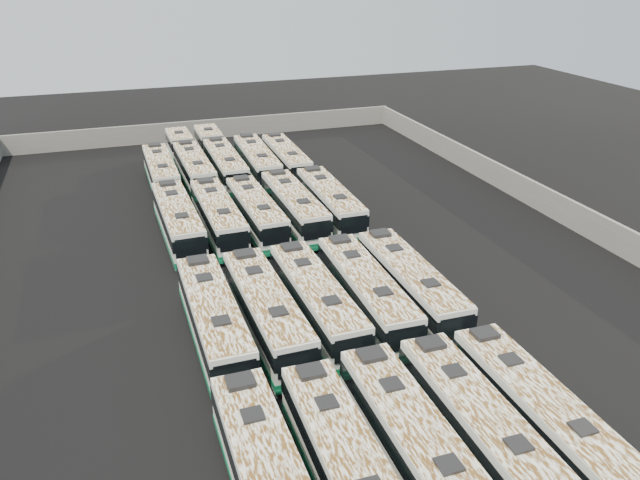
% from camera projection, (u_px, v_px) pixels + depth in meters
% --- Properties ---
extents(ground, '(140.00, 140.00, 0.00)m').
position_uv_depth(ground, '(302.00, 274.00, 41.87)').
color(ground, black).
rests_on(ground, ground).
extents(perimeter_wall, '(45.20, 73.20, 2.20)m').
position_uv_depth(perimeter_wall, '(302.00, 259.00, 41.41)').
color(perimeter_wall, slate).
rests_on(perimeter_wall, ground).
extents(bus_front_left, '(2.40, 10.79, 3.03)m').
position_uv_depth(bus_front_left, '(346.00, 468.00, 23.92)').
color(bus_front_left, silver).
rests_on(bus_front_left, ground).
extents(bus_front_center, '(2.39, 11.10, 3.12)m').
position_uv_depth(bus_front_center, '(416.00, 448.00, 24.82)').
color(bus_front_center, silver).
rests_on(bus_front_center, ground).
extents(bus_front_right, '(2.40, 10.94, 3.08)m').
position_uv_depth(bus_front_right, '(480.00, 430.00, 25.77)').
color(bus_front_right, silver).
rests_on(bus_front_right, ground).
extents(bus_front_far_right, '(2.31, 10.84, 3.05)m').
position_uv_depth(bus_front_far_right, '(539.00, 416.00, 26.60)').
color(bus_front_far_right, silver).
rests_on(bus_front_far_right, ground).
extents(bus_midfront_far_left, '(2.45, 11.16, 3.14)m').
position_uv_depth(bus_midfront_far_left, '(214.00, 320.00, 33.56)').
color(bus_midfront_far_left, silver).
rests_on(bus_midfront_far_left, ground).
extents(bus_midfront_left, '(2.62, 11.24, 3.15)m').
position_uv_depth(bus_midfront_left, '(266.00, 311.00, 34.35)').
color(bus_midfront_left, silver).
rests_on(bus_midfront_left, ground).
extents(bus_midfront_center, '(2.51, 11.05, 3.10)m').
position_uv_depth(bus_midfront_center, '(316.00, 301.00, 35.41)').
color(bus_midfront_center, silver).
rests_on(bus_midfront_center, ground).
extents(bus_midfront_right, '(2.60, 11.16, 3.13)m').
position_uv_depth(bus_midfront_right, '(366.00, 293.00, 36.29)').
color(bus_midfront_right, silver).
rests_on(bus_midfront_right, ground).
extents(bus_midfront_far_right, '(2.47, 11.10, 3.12)m').
position_uv_depth(bus_midfront_far_right, '(410.00, 285.00, 37.18)').
color(bus_midfront_far_right, silver).
rests_on(bus_midfront_far_right, ground).
extents(bus_midback_far_left, '(2.66, 11.24, 3.15)m').
position_uv_depth(bus_midback_far_left, '(178.00, 221.00, 46.09)').
color(bus_midback_far_left, silver).
rests_on(bus_midback_far_left, ground).
extents(bus_midback_left, '(2.51, 10.99, 3.08)m').
position_uv_depth(bus_midback_left, '(218.00, 217.00, 46.93)').
color(bus_midback_left, silver).
rests_on(bus_midback_left, ground).
extents(bus_midback_center, '(2.52, 10.73, 3.01)m').
position_uv_depth(bus_midback_center, '(256.00, 213.00, 47.79)').
color(bus_midback_center, silver).
rests_on(bus_midback_center, ground).
extents(bus_midback_right, '(2.46, 11.14, 3.13)m').
position_uv_depth(bus_midback_right, '(294.00, 207.00, 48.67)').
color(bus_midback_right, silver).
rests_on(bus_midback_right, ground).
extents(bus_midback_far_right, '(2.53, 11.06, 3.10)m').
position_uv_depth(bus_midback_far_right, '(330.00, 202.00, 49.61)').
color(bus_midback_far_right, silver).
rests_on(bus_midback_far_right, ground).
extents(bus_back_far_left, '(2.36, 10.75, 3.02)m').
position_uv_depth(bus_back_far_left, '(161.00, 172.00, 56.72)').
color(bus_back_far_left, silver).
rests_on(bus_back_far_left, ground).
extents(bus_back_left, '(2.63, 16.78, 3.03)m').
position_uv_depth(bus_back_left, '(189.00, 160.00, 59.95)').
color(bus_back_left, silver).
rests_on(bus_back_left, ground).
extents(bus_back_center, '(2.33, 16.99, 3.08)m').
position_uv_depth(bus_back_center, '(220.00, 157.00, 60.88)').
color(bus_back_center, silver).
rests_on(bus_back_center, ground).
extents(bus_back_right, '(2.62, 11.22, 3.15)m').
position_uv_depth(bus_back_right, '(257.00, 162.00, 59.28)').
color(bus_back_right, silver).
rests_on(bus_back_right, ground).
extents(bus_back_far_right, '(2.42, 10.70, 3.00)m').
position_uv_depth(bus_back_far_right, '(286.00, 160.00, 60.22)').
color(bus_back_far_right, silver).
rests_on(bus_back_far_right, ground).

